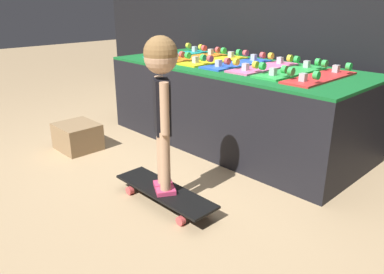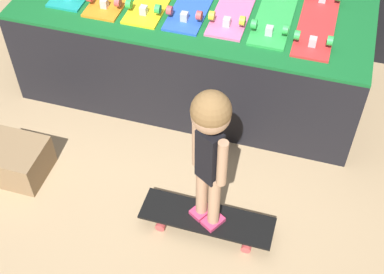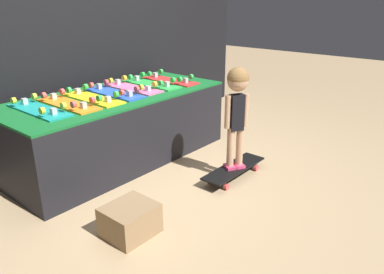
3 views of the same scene
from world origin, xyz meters
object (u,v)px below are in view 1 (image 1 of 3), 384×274
(skateboard_blue_on_rack, at_px, (237,63))
(child, at_px, (161,87))
(skateboard_orange_on_rack, at_px, (194,57))
(skateboard_pink_on_rack, at_px, (263,66))
(storage_box, at_px, (78,136))
(skateboard_yellow_on_rack, at_px, (214,60))
(skateboard_red_on_rack, at_px, (320,76))
(skateboard_on_floor, at_px, (165,192))
(skateboard_teal_on_rack, at_px, (178,54))
(skateboard_green_on_rack, at_px, (291,71))

(skateboard_blue_on_rack, xyz_separation_m, child, (0.39, -1.11, 0.04))
(skateboard_orange_on_rack, distance_m, skateboard_pink_on_rack, 0.74)
(skateboard_pink_on_rack, bearing_deg, skateboard_orange_on_rack, -178.02)
(skateboard_blue_on_rack, distance_m, storage_box, 1.42)
(skateboard_yellow_on_rack, distance_m, skateboard_red_on_rack, 0.98)
(skateboard_red_on_rack, bearing_deg, child, -107.61)
(skateboard_yellow_on_rack, relative_size, skateboard_red_on_rack, 1.00)
(skateboard_on_floor, xyz_separation_m, child, (0.00, -0.00, 0.64))
(skateboard_yellow_on_rack, height_order, child, child)
(skateboard_pink_on_rack, height_order, skateboard_red_on_rack, same)
(skateboard_red_on_rack, xyz_separation_m, child, (-0.34, -1.08, 0.04))
(skateboard_teal_on_rack, distance_m, skateboard_yellow_on_rack, 0.49)
(skateboard_red_on_rack, height_order, skateboard_on_floor, skateboard_red_on_rack)
(skateboard_yellow_on_rack, relative_size, child, 0.75)
(skateboard_orange_on_rack, bearing_deg, child, -51.36)
(skateboard_yellow_on_rack, relative_size, skateboard_on_floor, 0.93)
(child, bearing_deg, skateboard_red_on_rack, 102.70)
(storage_box, bearing_deg, skateboard_orange_on_rack, 75.19)
(storage_box, bearing_deg, skateboard_teal_on_rack, 88.34)
(storage_box, bearing_deg, skateboard_on_floor, -2.84)
(skateboard_teal_on_rack, distance_m, skateboard_pink_on_rack, 0.98)
(skateboard_pink_on_rack, xyz_separation_m, child, (0.15, -1.13, 0.04))
(skateboard_pink_on_rack, height_order, skateboard_on_floor, skateboard_pink_on_rack)
(skateboard_green_on_rack, distance_m, storage_box, 1.74)
(skateboard_blue_on_rack, relative_size, storage_box, 2.02)
(skateboard_yellow_on_rack, distance_m, skateboard_pink_on_rack, 0.49)
(storage_box, bearing_deg, skateboard_blue_on_rack, 53.91)
(skateboard_orange_on_rack, distance_m, child, 1.41)
(storage_box, bearing_deg, skateboard_pink_on_rack, 46.62)
(skateboard_on_floor, distance_m, child, 0.64)
(skateboard_orange_on_rack, distance_m, skateboard_red_on_rack, 1.23)
(skateboard_blue_on_rack, distance_m, child, 1.18)
(skateboard_pink_on_rack, bearing_deg, storage_box, -133.38)
(skateboard_pink_on_rack, bearing_deg, skateboard_teal_on_rack, 179.67)
(skateboard_blue_on_rack, height_order, skateboard_pink_on_rack, same)
(skateboard_blue_on_rack, bearing_deg, storage_box, -126.09)
(skateboard_pink_on_rack, relative_size, child, 0.75)
(skateboard_teal_on_rack, relative_size, child, 0.75)
(skateboard_teal_on_rack, bearing_deg, skateboard_pink_on_rack, -0.33)
(skateboard_orange_on_rack, bearing_deg, skateboard_pink_on_rack, 1.98)
(skateboard_blue_on_rack, distance_m, skateboard_pink_on_rack, 0.25)
(skateboard_pink_on_rack, xyz_separation_m, skateboard_on_floor, (0.15, -1.13, -0.59))
(skateboard_teal_on_rack, xyz_separation_m, skateboard_green_on_rack, (1.23, -0.02, 0.00))
(skateboard_blue_on_rack, relative_size, skateboard_green_on_rack, 1.00)
(skateboard_yellow_on_rack, height_order, skateboard_pink_on_rack, same)
(skateboard_teal_on_rack, height_order, skateboard_orange_on_rack, same)
(skateboard_yellow_on_rack, relative_size, skateboard_pink_on_rack, 1.00)
(skateboard_teal_on_rack, relative_size, skateboard_on_floor, 0.93)
(skateboard_teal_on_rack, xyz_separation_m, skateboard_blue_on_rack, (0.74, -0.02, 0.00))
(skateboard_on_floor, bearing_deg, skateboard_green_on_rack, 84.93)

